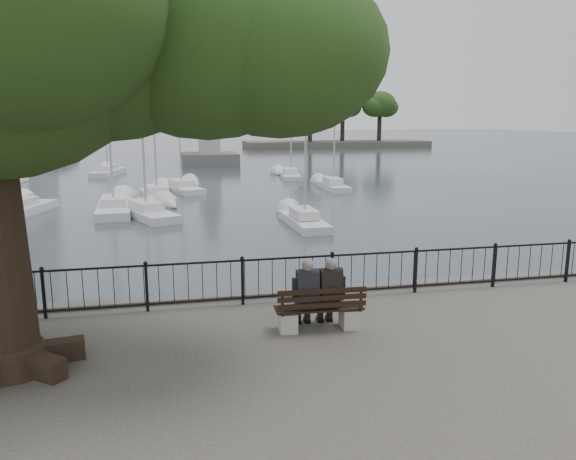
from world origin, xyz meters
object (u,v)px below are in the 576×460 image
object	(u,v)px
bench	(319,314)
lighthouse	(21,52)
person_left	(306,296)
person_right	(329,295)
lion_monument	(209,145)
tree	(35,23)

from	to	relation	value
bench	lighthouse	size ratio (longest dim) A/B	0.06
person_left	lighthouse	distance (m)	64.62
person_right	lion_monument	bearing A→B (deg)	88.17
person_right	lion_monument	world-z (taller)	lion_monument
lion_monument	bench	bearing A→B (deg)	-92.07
tree	lion_monument	xyz separation A→B (m)	(6.31, 49.62, -4.25)
lion_monument	tree	bearing A→B (deg)	-97.24
tree	lighthouse	bearing A→B (deg)	102.52
person_left	tree	distance (m)	6.38
bench	person_right	xyz separation A→B (m)	(0.21, 0.09, 0.34)
person_left	lighthouse	bearing A→B (deg)	106.39
tree	lion_monument	bearing A→B (deg)	82.76
bench	lion_monument	bearing A→B (deg)	87.93
tree	lighthouse	distance (m)	63.45
lion_monument	person_right	bearing A→B (deg)	-91.83
person_right	lighthouse	distance (m)	64.76
tree	lion_monument	world-z (taller)	tree
bench	tree	distance (m)	6.79
bench	tree	xyz separation A→B (m)	(-4.53, -0.41, 5.03)
lighthouse	tree	bearing A→B (deg)	-77.48
person_left	person_right	distance (m)	0.45
person_right	lighthouse	size ratio (longest dim) A/B	0.05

